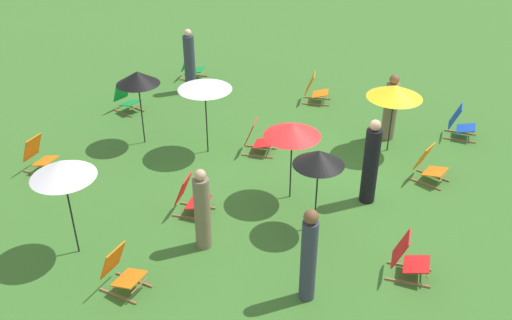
{
  "coord_description": "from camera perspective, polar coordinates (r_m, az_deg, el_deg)",
  "views": [
    {
      "loc": [
        -9.59,
        -3.11,
        6.75
      ],
      "look_at": [
        0.0,
        1.2,
        0.5
      ],
      "focal_mm": 39.5,
      "sensor_mm": 36.0,
      "label": 1
    }
  ],
  "objects": [
    {
      "name": "person_2",
      "position": [
        9.1,
        5.36,
        -9.7
      ],
      "size": [
        0.31,
        0.31,
        1.76
      ],
      "rotation": [
        0.0,
        0.0,
        4.49
      ],
      "color": "#333847",
      "rests_on": "ground"
    },
    {
      "name": "deckchair_6",
      "position": [
        9.81,
        -13.5,
        -10.88
      ],
      "size": [
        0.51,
        0.78,
        0.83
      ],
      "rotation": [
        0.0,
        0.0,
        -0.04
      ],
      "color": "olive",
      "rests_on": "ground"
    },
    {
      "name": "umbrella_1",
      "position": [
        13.49,
        -11.91,
        8.14
      ],
      "size": [
        1.03,
        1.03,
        1.87
      ],
      "color": "black",
      "rests_on": "ground"
    },
    {
      "name": "deckchair_8",
      "position": [
        15.82,
        -13.01,
        6.13
      ],
      "size": [
        0.65,
        0.85,
        0.83
      ],
      "rotation": [
        0.0,
        0.0,
        -0.25
      ],
      "color": "olive",
      "rests_on": "ground"
    },
    {
      "name": "umbrella_2",
      "position": [
        11.13,
        3.69,
        3.06
      ],
      "size": [
        1.16,
        1.16,
        1.73
      ],
      "color": "black",
      "rests_on": "ground"
    },
    {
      "name": "umbrella_5",
      "position": [
        10.26,
        6.38,
        0.22
      ],
      "size": [
        0.96,
        0.96,
        1.72
      ],
      "color": "black",
      "rests_on": "ground"
    },
    {
      "name": "deckchair_2",
      "position": [
        17.65,
        -6.54,
        9.34
      ],
      "size": [
        0.62,
        0.84,
        0.83
      ],
      "rotation": [
        0.0,
        0.0,
        0.2
      ],
      "color": "olive",
      "rests_on": "ground"
    },
    {
      "name": "umbrella_3",
      "position": [
        13.3,
        13.9,
        6.75
      ],
      "size": [
        1.28,
        1.28,
        1.69
      ],
      "color": "black",
      "rests_on": "ground"
    },
    {
      "name": "deckchair_3",
      "position": [
        12.85,
        17.11,
        -0.52
      ],
      "size": [
        0.65,
        0.85,
        0.83
      ],
      "rotation": [
        0.0,
        0.0,
        -0.25
      ],
      "color": "olive",
      "rests_on": "ground"
    },
    {
      "name": "umbrella_4",
      "position": [
        10.01,
        -19.05,
        -0.87
      ],
      "size": [
        1.12,
        1.12,
        1.95
      ],
      "color": "black",
      "rests_on": "ground"
    },
    {
      "name": "person_3",
      "position": [
        14.19,
        13.46,
        5.05
      ],
      "size": [
        0.38,
        0.38,
        1.69
      ],
      "rotation": [
        0.0,
        0.0,
        3.29
      ],
      "color": "#72664C",
      "rests_on": "ground"
    },
    {
      "name": "person_0",
      "position": [
        10.21,
        -5.46,
        -5.18
      ],
      "size": [
        0.36,
        0.36,
        1.66
      ],
      "rotation": [
        0.0,
        0.0,
        1.81
      ],
      "color": "#72664C",
      "rests_on": "ground"
    },
    {
      "name": "deckchair_9",
      "position": [
        13.56,
        -21.13,
        0.4
      ],
      "size": [
        0.5,
        0.77,
        0.83
      ],
      "rotation": [
        0.0,
        0.0,
        0.02
      ],
      "color": "olive",
      "rests_on": "ground"
    },
    {
      "name": "deckchair_11",
      "position": [
        13.35,
        0.11,
        2.19
      ],
      "size": [
        0.63,
        0.84,
        0.83
      ],
      "rotation": [
        0.0,
        0.0,
        0.22
      ],
      "color": "olive",
      "rests_on": "ground"
    },
    {
      "name": "ground_plane",
      "position": [
        12.13,
        5.19,
        -3.22
      ],
      "size": [
        40.0,
        40.0,
        0.0
      ],
      "primitive_type": "plane",
      "color": "#386B28"
    },
    {
      "name": "umbrella_0",
      "position": [
        12.84,
        -5.22,
        7.6
      ],
      "size": [
        1.24,
        1.24,
        1.85
      ],
      "color": "black",
      "rests_on": "ground"
    },
    {
      "name": "deckchair_10",
      "position": [
        14.94,
        19.98,
        3.49
      ],
      "size": [
        0.54,
        0.8,
        0.83
      ],
      "rotation": [
        0.0,
        0.0,
        0.08
      ],
      "color": "olive",
      "rests_on": "ground"
    },
    {
      "name": "deckchair_1",
      "position": [
        11.34,
        -6.63,
        -3.75
      ],
      "size": [
        0.59,
        0.83,
        0.83
      ],
      "rotation": [
        0.0,
        0.0,
        0.17
      ],
      "color": "olive",
      "rests_on": "ground"
    },
    {
      "name": "person_4",
      "position": [
        11.57,
        11.54,
        -0.38
      ],
      "size": [
        0.42,
        0.42,
        1.87
      ],
      "rotation": [
        0.0,
        0.0,
        1.97
      ],
      "color": "black",
      "rests_on": "ground"
    },
    {
      "name": "deckchair_5",
      "position": [
        10.13,
        15.15,
        -9.58
      ],
      "size": [
        0.58,
        0.82,
        0.83
      ],
      "rotation": [
        0.0,
        0.0,
        0.14
      ],
      "color": "olive",
      "rests_on": "ground"
    },
    {
      "name": "person_1",
      "position": [
        16.57,
        -6.74,
        9.78
      ],
      "size": [
        0.32,
        0.32,
        1.87
      ],
      "rotation": [
        0.0,
        0.0,
        4.72
      ],
      "color": "#333847",
      "rests_on": "ground"
    },
    {
      "name": "deckchair_4",
      "position": [
        16.02,
        5.99,
        7.09
      ],
      "size": [
        0.64,
        0.85,
        0.83
      ],
      "rotation": [
        0.0,
        0.0,
        0.24
      ],
      "color": "olive",
      "rests_on": "ground"
    }
  ]
}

